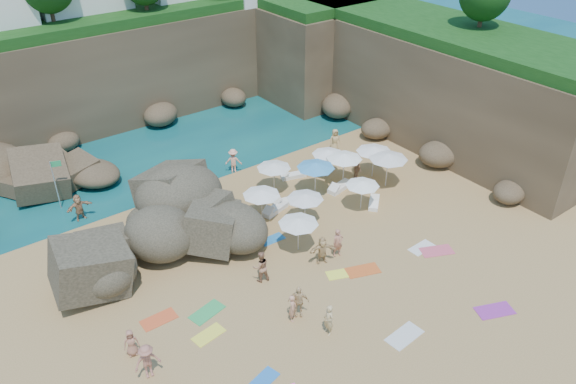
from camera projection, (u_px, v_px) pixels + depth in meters
ground at (292, 255)px, 32.01m from camera, size 120.00×120.00×0.00m
seawater at (97, 96)px, 52.40m from camera, size 120.00×120.00×0.00m
cliff_back at (133, 64)px, 47.93m from camera, size 44.00×8.00×8.00m
cliff_right at (419, 78)px, 45.07m from camera, size 8.00×30.00×8.00m
cliff_corner at (307, 46)px, 52.20m from camera, size 10.00×12.00×8.00m
rock_promontory at (14, 197)px, 37.26m from camera, size 12.00×7.00×2.00m
rock_outcrop at (159, 252)px, 32.23m from camera, size 9.30×7.15×3.61m
flag_pole at (56, 178)px, 35.08m from camera, size 0.66×0.21×3.41m
parasol_0 at (261, 192)px, 33.96m from camera, size 2.32×2.32×2.19m
parasol_1 at (274, 165)px, 36.88m from camera, size 2.29×2.29×2.16m
parasol_2 at (328, 152)px, 38.60m from camera, size 2.23×2.23×2.11m
parasol_4 at (344, 156)px, 37.69m from camera, size 2.46×2.46×2.32m
parasol_5 at (305, 196)px, 33.68m from camera, size 2.26×2.26×2.13m
parasol_7 at (374, 149)px, 38.48m from camera, size 2.50×2.50×2.37m
parasol_8 at (362, 183)px, 35.14m from camera, size 2.17×2.17×2.05m
parasol_9 at (298, 221)px, 31.39m from camera, size 2.31×2.31×2.18m
parasol_10 at (316, 165)px, 36.52m from camera, size 2.52×2.52×2.38m
parasol_11 at (388, 156)px, 37.36m from camera, size 2.63×2.63×2.49m
lounger_0 at (275, 209)px, 35.74m from camera, size 2.04×1.14×0.30m
lounger_1 at (340, 187)px, 38.08m from camera, size 2.13×1.09×0.32m
lounger_2 at (298, 199)px, 36.86m from camera, size 1.76×1.19×0.26m
lounger_3 at (286, 201)px, 36.57m from camera, size 1.92×1.01×0.28m
lounger_4 at (293, 176)px, 39.44m from camera, size 1.90×1.06×0.28m
lounger_5 at (374, 203)px, 36.46m from camera, size 1.73×1.61×0.28m
towel_0 at (263, 380)px, 24.47m from camera, size 1.61×1.08×0.03m
towel_3 at (207, 312)px, 28.05m from camera, size 1.96×1.27×0.03m
towel_4 at (209, 335)px, 26.76m from camera, size 1.67×1.00×0.03m
towel_5 at (404, 336)px, 26.69m from camera, size 1.97×1.09×0.03m
towel_6 at (495, 311)px, 28.15m from camera, size 2.13×1.62×0.03m
towel_7 at (159, 319)px, 27.62m from camera, size 1.75×0.89×0.03m
towel_8 at (272, 239)px, 33.26m from camera, size 1.49×0.78×0.03m
towel_9 at (437, 251)px, 32.30m from camera, size 2.11×1.64×0.03m
towel_10 at (363, 270)px, 30.81m from camera, size 2.06×1.51×0.03m
towel_12 at (341, 274)px, 30.57m from camera, size 1.71×1.29×0.03m
towel_13 at (422, 248)px, 32.56m from camera, size 1.64×0.86×0.03m
person_stand_0 at (293, 308)px, 27.26m from camera, size 0.64×0.65×1.52m
person_stand_1 at (261, 267)px, 29.67m from camera, size 1.05×0.91×1.86m
person_stand_2 at (233, 161)px, 39.68m from camera, size 1.24×1.07×1.81m
person_stand_3 at (357, 169)px, 38.89m from camera, size 0.46×0.97×1.60m
person_stand_4 at (335, 140)px, 42.43m from camera, size 1.00×0.74×1.82m
person_stand_5 at (79, 207)px, 34.64m from camera, size 1.66×0.61×1.75m
person_stand_6 at (329, 320)px, 26.43m from camera, size 0.45×0.64×1.68m
person_lie_0 at (149, 372)px, 24.56m from camera, size 1.38×1.93×0.48m
person_lie_1 at (298, 312)px, 27.81m from camera, size 1.87×2.01×0.43m
person_lie_2 at (133, 351)px, 25.65m from camera, size 1.01×1.55×0.38m
person_lie_3 at (322, 259)px, 31.34m from camera, size 2.02×2.08×0.44m
person_lie_4 at (337, 252)px, 31.88m from camera, size 1.00×1.81×0.41m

